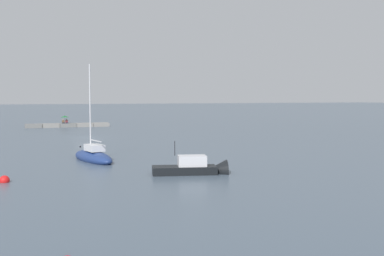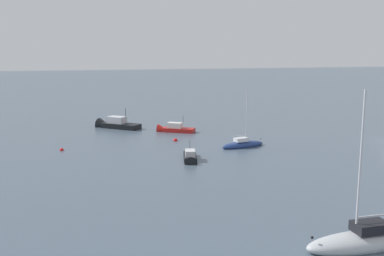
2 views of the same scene
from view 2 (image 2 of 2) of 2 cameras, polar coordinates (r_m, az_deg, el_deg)
sailboat_navy_mid at (r=61.79m, az=6.54°, el=-2.14°), size 3.19×6.82×8.04m
sailboat_grey_outer at (r=33.33m, az=21.28°, el=-13.36°), size 2.61×8.68×11.21m
motorboat_black_near at (r=77.65m, az=-9.93°, el=0.38°), size 7.14×7.63×4.50m
motorboat_red_mid at (r=72.88m, az=-2.50°, el=-0.19°), size 4.82×6.25×3.46m
motorboat_black_far at (r=53.91m, az=-0.22°, el=-3.90°), size 5.18×2.61×2.79m
mooring_buoy_near at (r=61.78m, az=-16.42°, el=-2.71°), size 0.51×0.51×0.51m
mooring_buoy_mid at (r=65.48m, az=-2.15°, el=-1.58°), size 0.61×0.61×0.61m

